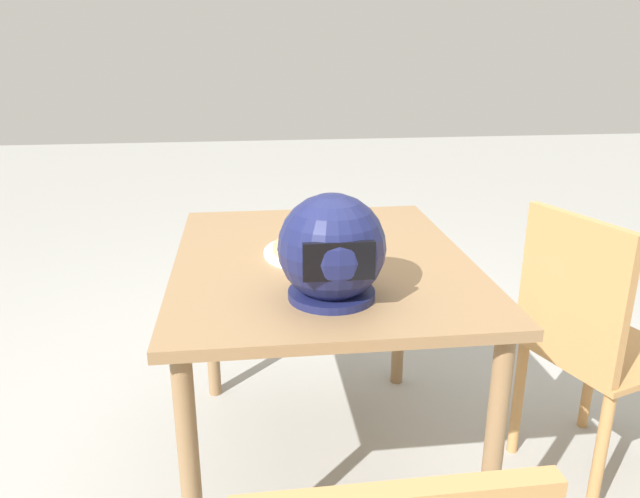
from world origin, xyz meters
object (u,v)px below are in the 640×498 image
(pizza, at_px, (318,246))
(motorcycle_helmet, at_px, (332,250))
(chair_side, at_px, (587,337))
(dining_table, at_px, (322,284))

(pizza, relative_size, motorcycle_helmet, 1.02)
(pizza, relative_size, chair_side, 0.31)
(motorcycle_helmet, bearing_deg, dining_table, -92.55)
(dining_table, distance_m, chair_side, 0.83)
(dining_table, height_order, pizza, pizza)
(motorcycle_helmet, relative_size, chair_side, 0.30)
(dining_table, relative_size, chair_side, 1.22)
(dining_table, distance_m, motorcycle_helmet, 0.38)
(dining_table, relative_size, pizza, 3.97)
(chair_side, bearing_deg, dining_table, -10.38)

